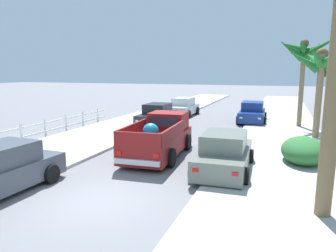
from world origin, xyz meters
The scene contains 14 objects.
ground_plane centered at (0.00, 0.00, 0.00)m, with size 160.00×160.00×0.00m, color slate.
sidewalk_left centered at (-5.06, 12.00, 0.06)m, with size 4.71×60.00×0.12m, color #B2AFA8.
sidewalk_right centered at (5.06, 12.00, 0.06)m, with size 4.71×60.00×0.12m, color #B2AFA8.
curb_left centered at (-4.11, 12.00, 0.05)m, with size 0.16×60.00×0.10m, color silver.
curb_right centered at (4.11, 12.00, 0.05)m, with size 0.16×60.00×0.10m, color silver.
pickup_truck centered at (-0.09, 5.41, 0.79)m, with size 2.44×5.31×1.80m.
car_left_near centered at (-2.96, 18.27, 0.71)m, with size 2.09×4.29×1.54m.
car_right_near centered at (-3.20, 12.84, 0.71)m, with size 2.09×4.29×1.54m.
car_right_mid centered at (3.10, 3.93, 0.71)m, with size 2.13×4.31×1.54m.
car_left_far centered at (2.98, 16.55, 0.71)m, with size 2.11×4.30×1.54m.
palm_tree_left_fore centered at (6.24, 15.21, 4.98)m, with size 3.53×3.51×5.93m.
palm_tree_left_mid centered at (6.99, 11.47, 4.13)m, with size 3.56×3.67×5.06m.
picket_fence centered at (-7.77, 6.90, 0.59)m, with size 0.06×12.87×1.10m.
hedge_bush centered at (6.01, 6.18, 0.55)m, with size 1.80×2.80×1.10m, color #2D6B33.
Camera 1 is at (5.06, -7.69, 3.79)m, focal length 33.84 mm.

